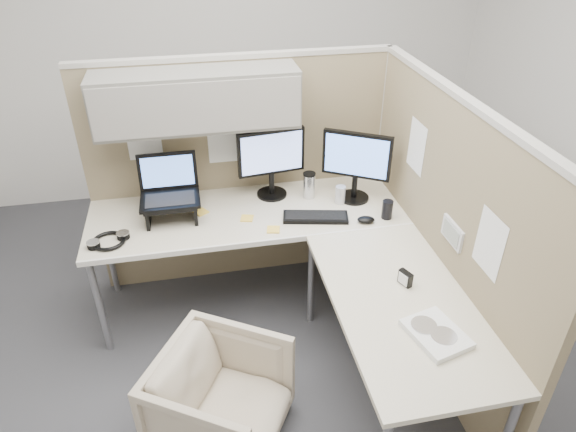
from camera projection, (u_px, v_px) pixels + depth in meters
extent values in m
plane|color=#35363A|center=(280.00, 353.00, 3.23)|extent=(4.50, 4.50, 0.00)
cube|color=#8C7B5C|center=(241.00, 176.00, 3.53)|extent=(2.00, 0.05, 1.60)
cube|color=#A8A399|center=(234.00, 56.00, 3.09)|extent=(2.00, 0.06, 0.03)
cube|color=slate|center=(197.00, 98.00, 3.03)|extent=(1.20, 0.34, 0.34)
cube|color=gray|center=(198.00, 109.00, 2.88)|extent=(1.18, 0.01, 0.30)
plane|color=white|center=(144.00, 137.00, 3.22)|extent=(0.26, 0.00, 0.26)
plane|color=white|center=(224.00, 141.00, 3.34)|extent=(0.26, 0.00, 0.26)
cube|color=#8C7B5C|center=(440.00, 241.00, 2.87)|extent=(0.05, 2.00, 1.60)
cube|color=#A8A399|center=(468.00, 101.00, 2.43)|extent=(0.06, 2.00, 0.03)
cube|color=#A8A399|center=(379.00, 163.00, 3.69)|extent=(0.06, 0.06, 1.60)
cube|color=silver|center=(453.00, 233.00, 2.65)|extent=(0.02, 0.20, 0.12)
cube|color=gray|center=(451.00, 233.00, 2.65)|extent=(0.00, 0.16, 0.09)
plane|color=white|center=(417.00, 147.00, 2.98)|extent=(0.00, 0.26, 0.26)
plane|color=white|center=(489.00, 244.00, 2.33)|extent=(0.00, 0.26, 0.26)
cube|color=beige|center=(248.00, 214.00, 3.27)|extent=(2.00, 0.68, 0.03)
cube|color=beige|center=(401.00, 303.00, 2.56)|extent=(0.68, 1.30, 0.03)
cube|color=white|center=(256.00, 244.00, 2.99)|extent=(2.00, 0.02, 0.03)
cylinder|color=gray|center=(100.00, 307.00, 3.07)|extent=(0.04, 0.04, 0.70)
cylinder|color=gray|center=(109.00, 251.00, 3.55)|extent=(0.04, 0.04, 0.70)
cylinder|color=gray|center=(311.00, 279.00, 3.29)|extent=(0.04, 0.04, 0.70)
imported|color=beige|center=(221.00, 396.00, 2.58)|extent=(0.79, 0.80, 0.61)
cylinder|color=black|center=(272.00, 194.00, 3.44)|extent=(0.20, 0.20, 0.02)
cylinder|color=black|center=(272.00, 183.00, 3.40)|extent=(0.04, 0.04, 0.15)
cube|color=black|center=(271.00, 152.00, 3.28)|extent=(0.44, 0.09, 0.30)
cube|color=#87A0EA|center=(272.00, 153.00, 3.26)|extent=(0.40, 0.05, 0.26)
cylinder|color=black|center=(353.00, 197.00, 3.40)|extent=(0.20, 0.20, 0.02)
cylinder|color=black|center=(354.00, 186.00, 3.36)|extent=(0.04, 0.04, 0.15)
cube|color=black|center=(357.00, 155.00, 3.24)|extent=(0.40, 0.26, 0.30)
cube|color=#5584E6|center=(356.00, 156.00, 3.22)|extent=(0.35, 0.21, 0.26)
cube|color=black|center=(171.00, 202.00, 3.13)|extent=(0.32, 0.25, 0.02)
cube|color=black|center=(148.00, 212.00, 3.14)|extent=(0.02, 0.23, 0.13)
cube|color=black|center=(195.00, 208.00, 3.18)|extent=(0.02, 0.23, 0.13)
cube|color=black|center=(170.00, 200.00, 3.12)|extent=(0.36, 0.25, 0.02)
cube|color=black|center=(168.00, 171.00, 3.18)|extent=(0.36, 0.06, 0.23)
cube|color=#598CF2|center=(168.00, 171.00, 3.17)|extent=(0.32, 0.04, 0.19)
cube|color=black|center=(316.00, 217.00, 3.19)|extent=(0.42, 0.22, 0.02)
ellipsoid|color=black|center=(366.00, 220.00, 3.15)|extent=(0.12, 0.09, 0.04)
cylinder|color=silver|center=(309.00, 186.00, 3.38)|extent=(0.08, 0.08, 0.17)
cylinder|color=black|center=(309.00, 174.00, 3.33)|extent=(0.08, 0.08, 0.01)
cylinder|color=black|center=(387.00, 210.00, 3.17)|extent=(0.07, 0.07, 0.12)
cylinder|color=silver|center=(340.00, 195.00, 3.33)|extent=(0.07, 0.07, 0.12)
cube|color=yellow|center=(273.00, 229.00, 3.08)|extent=(0.09, 0.09, 0.01)
cube|color=yellow|center=(247.00, 218.00, 3.19)|extent=(0.09, 0.09, 0.01)
cube|color=yellow|center=(201.00, 212.00, 3.25)|extent=(0.10, 0.10, 0.01)
torus|color=black|center=(109.00, 241.00, 2.97)|extent=(0.25, 0.25, 0.02)
cylinder|color=black|center=(94.00, 245.00, 2.92)|extent=(0.07, 0.07, 0.03)
cylinder|color=black|center=(123.00, 235.00, 3.00)|extent=(0.07, 0.07, 0.03)
cube|color=white|center=(436.00, 334.00, 2.34)|extent=(0.28, 0.32, 0.03)
cylinder|color=silver|center=(444.00, 335.00, 2.31)|extent=(0.12, 0.12, 0.00)
cylinder|color=silver|center=(424.00, 325.00, 2.36)|extent=(0.12, 0.12, 0.00)
cube|color=black|center=(405.00, 278.00, 2.64)|extent=(0.06, 0.08, 0.08)
cube|color=white|center=(403.00, 279.00, 2.63)|extent=(0.03, 0.06, 0.06)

